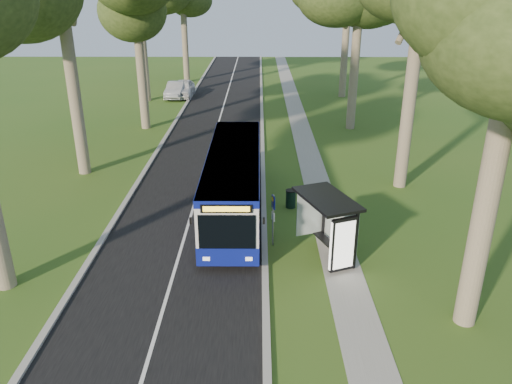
% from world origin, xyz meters
% --- Properties ---
extents(ground, '(120.00, 120.00, 0.00)m').
position_xyz_m(ground, '(0.00, 0.00, 0.00)').
color(ground, '#325A1C').
rests_on(ground, ground).
extents(road, '(7.00, 100.00, 0.02)m').
position_xyz_m(road, '(-3.50, 10.00, 0.01)').
color(road, black).
rests_on(road, ground).
extents(kerb_east, '(0.25, 100.00, 0.12)m').
position_xyz_m(kerb_east, '(0.00, 10.00, 0.06)').
color(kerb_east, '#9E9B93').
rests_on(kerb_east, ground).
extents(kerb_west, '(0.25, 100.00, 0.12)m').
position_xyz_m(kerb_west, '(-7.00, 10.00, 0.06)').
color(kerb_west, '#9E9B93').
rests_on(kerb_west, ground).
extents(centre_line, '(0.12, 100.00, 0.00)m').
position_xyz_m(centre_line, '(-3.50, 10.00, 0.02)').
color(centre_line, white).
rests_on(centre_line, road).
extents(footpath, '(1.50, 100.00, 0.02)m').
position_xyz_m(footpath, '(3.00, 10.00, 0.01)').
color(footpath, gray).
rests_on(footpath, ground).
extents(bus, '(2.41, 11.43, 3.03)m').
position_xyz_m(bus, '(-1.43, 2.53, 1.57)').
color(bus, white).
rests_on(bus, ground).
extents(bus_stop_sign, '(0.14, 0.32, 2.31)m').
position_xyz_m(bus_stop_sign, '(0.35, -0.84, 1.45)').
color(bus_stop_sign, gray).
rests_on(bus_stop_sign, ground).
extents(bus_shelter, '(2.63, 3.42, 2.60)m').
position_xyz_m(bus_shelter, '(2.55, -2.18, 1.83)').
color(bus_shelter, black).
rests_on(bus_shelter, ground).
extents(litter_bin, '(0.52, 0.52, 0.92)m').
position_xyz_m(litter_bin, '(1.33, 3.09, 0.46)').
color(litter_bin, black).
rests_on(litter_bin, ground).
extents(car_white, '(1.99, 4.85, 1.65)m').
position_xyz_m(car_white, '(-7.75, 29.80, 0.82)').
color(car_white, white).
rests_on(car_white, ground).
extents(car_silver, '(1.75, 4.65, 1.52)m').
position_xyz_m(car_silver, '(-8.39, 29.38, 0.76)').
color(car_silver, '#AAACB2').
rests_on(car_silver, ground).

